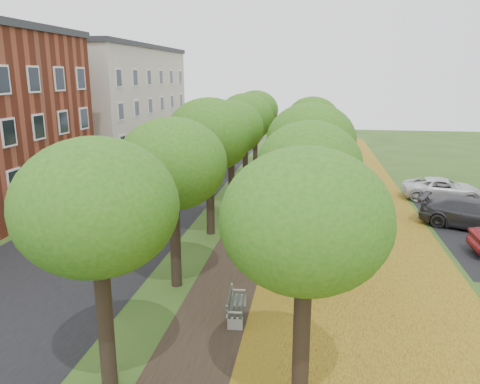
% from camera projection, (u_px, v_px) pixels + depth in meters
% --- Properties ---
extents(street_asphalt, '(8.00, 70.00, 0.01)m').
position_uv_depth(street_asphalt, '(133.00, 212.00, 27.12)').
color(street_asphalt, black).
rests_on(street_asphalt, ground).
extents(footpath, '(3.20, 70.00, 0.01)m').
position_uv_depth(footpath, '(261.00, 218.00, 26.00)').
color(footpath, black).
rests_on(footpath, ground).
extents(leaf_verge, '(7.50, 70.00, 0.01)m').
position_uv_depth(leaf_verge, '(353.00, 222.00, 25.24)').
color(leaf_verge, '#B09220').
rests_on(leaf_verge, ground).
extents(tree_row_west, '(3.84, 33.84, 6.17)m').
position_uv_depth(tree_row_west, '(222.00, 136.00, 25.23)').
color(tree_row_west, black).
rests_on(tree_row_west, ground).
extents(tree_row_east, '(3.84, 33.84, 6.17)m').
position_uv_depth(tree_row_east, '(311.00, 138.00, 24.51)').
color(tree_row_east, black).
rests_on(tree_row_east, ground).
extents(building_cream, '(10.30, 20.30, 10.40)m').
position_uv_depth(building_cream, '(106.00, 102.00, 44.53)').
color(building_cream, beige).
rests_on(building_cream, ground).
extents(bench, '(0.62, 1.74, 0.81)m').
position_uv_depth(bench, '(235.00, 306.00, 15.24)').
color(bench, '#252E28').
rests_on(bench, ground).
extents(car_grey, '(5.67, 4.14, 1.53)m').
position_uv_depth(car_grey, '(473.00, 214.00, 24.05)').
color(car_grey, '#333338').
rests_on(car_grey, ground).
extents(car_white, '(5.09, 2.63, 1.37)m').
position_uv_depth(car_white, '(443.00, 189.00, 29.70)').
color(car_white, silver).
rests_on(car_white, ground).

